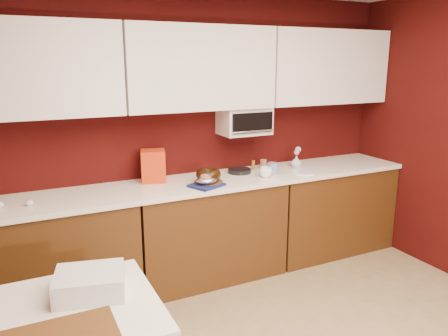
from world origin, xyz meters
name	(u,v)px	position (x,y,z in m)	size (l,w,h in m)	color
wall_back	(193,135)	(0.00, 2.25, 1.25)	(4.00, 0.02, 2.50)	#370907
base_cabinet_left	(48,260)	(-1.33, 1.94, 0.43)	(1.31, 0.58, 0.86)	#48280E
base_cabinet_center	(208,231)	(0.00, 1.94, 0.43)	(1.31, 0.58, 0.86)	#48280E
base_cabinet_right	(326,209)	(1.33, 1.94, 0.43)	(1.31, 0.58, 0.86)	#48280E
countertop	(207,183)	(0.00, 1.94, 0.88)	(4.00, 0.62, 0.04)	white
upper_cabinet_left	(28,69)	(-1.33, 2.08, 1.85)	(1.31, 0.33, 0.70)	white
upper_cabinet_center	(199,68)	(0.00, 2.08, 1.85)	(1.31, 0.33, 0.70)	white
upper_cabinet_right	(325,67)	(1.33, 2.08, 1.85)	(1.31, 0.33, 0.70)	white
toaster_oven	(244,121)	(0.45, 2.10, 1.38)	(0.45, 0.30, 0.25)	white
toaster_oven_door	(253,123)	(0.45, 1.94, 1.38)	(0.40, 0.02, 0.18)	black
toaster_oven_handle	(253,131)	(0.45, 1.93, 1.30)	(0.02, 0.02, 0.42)	silver
cake_base	(208,183)	(-0.04, 1.83, 0.91)	(0.24, 0.24, 0.02)	brown
bundt_cake	(208,175)	(-0.04, 1.83, 0.98)	(0.21, 0.21, 0.09)	black
navy_towel	(206,185)	(-0.08, 1.77, 0.91)	(0.25, 0.21, 0.02)	navy
foil_ham_nest	(206,180)	(-0.08, 1.77, 0.96)	(0.18, 0.15, 0.07)	white
roasted_ham	(206,177)	(-0.08, 1.77, 0.98)	(0.11, 0.09, 0.07)	#A15D49
pandoro_box	(153,166)	(-0.43, 2.11, 1.04)	(0.20, 0.18, 0.27)	#B2130B
dark_pan	(239,171)	(0.37, 2.05, 0.92)	(0.21, 0.21, 0.04)	black
coffee_mug	(265,171)	(0.51, 1.81, 0.95)	(0.10, 0.10, 0.11)	white
blue_jar	(272,169)	(0.62, 1.87, 0.95)	(0.09, 0.09, 0.11)	navy
flower_vase	(296,161)	(0.98, 2.00, 0.96)	(0.08, 0.08, 0.13)	silver
flower_pink	(297,152)	(0.98, 2.00, 1.05)	(0.05, 0.05, 0.05)	pink
flower_blue	(298,150)	(1.01, 2.02, 1.07)	(0.06, 0.06, 0.06)	#8DAEE2
china_plate	(303,172)	(0.90, 1.79, 0.91)	(0.21, 0.21, 0.01)	white
amber_bottle	(253,165)	(0.55, 2.09, 0.95)	(0.03, 0.03, 0.09)	olive
paper_cup	(263,164)	(0.65, 2.08, 0.95)	(0.06, 0.06, 0.09)	#985F45
egg_left	(0,205)	(-1.61, 1.90, 0.92)	(0.06, 0.05, 0.05)	silver
egg_right	(29,203)	(-1.42, 1.87, 0.92)	(0.05, 0.04, 0.04)	silver
newspaper_stack	(90,283)	(-1.20, 0.70, 0.81)	(0.34, 0.28, 0.12)	silver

